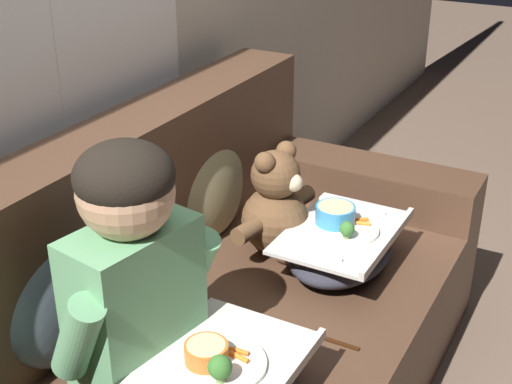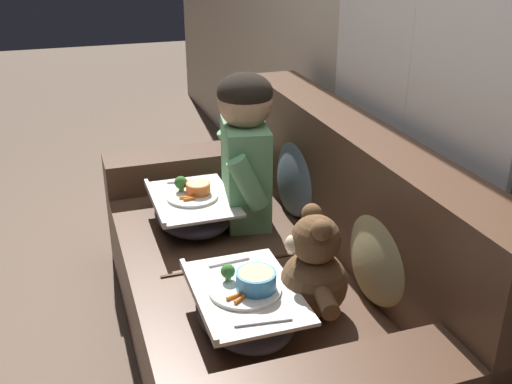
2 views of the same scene
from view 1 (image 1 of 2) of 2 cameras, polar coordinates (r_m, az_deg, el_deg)
The scene contains 6 objects.
couch at distance 2.17m, azimuth -3.54°, elevation -10.92°, with size 1.90×0.99×0.90m.
throw_pillow_behind_child at distance 1.89m, azimuth -15.61°, elevation -7.20°, with size 0.42×0.20×0.43m.
throw_pillow_behind_teddy at distance 2.39m, azimuth -3.77°, elevation 0.99°, with size 0.39×0.19×0.40m.
child_figure at distance 1.67m, azimuth -9.91°, elevation -5.29°, with size 0.47×0.25×0.64m.
teddy_bear at distance 2.29m, azimuth 1.64°, elevation -1.27°, with size 0.40×0.28×0.37m.
lap_tray_teddy at distance 2.25m, azimuth 6.81°, elevation -4.33°, with size 0.45×0.32×0.20m.
Camera 1 is at (-1.46, -0.87, 1.61)m, focal length 50.00 mm.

